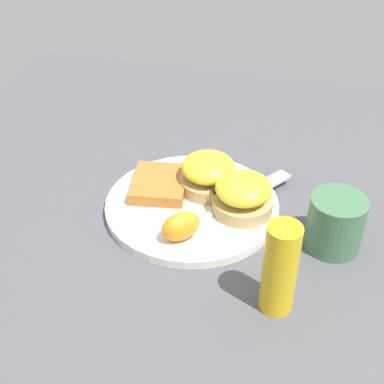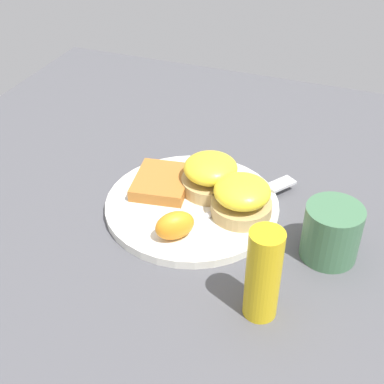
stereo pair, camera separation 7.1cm
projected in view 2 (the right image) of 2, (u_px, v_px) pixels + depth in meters
The scene contains 9 objects.
ground_plane at pixel (192, 209), 0.87m from camera, with size 1.10×1.10×0.00m, color #4C4C51.
plate at pixel (192, 205), 0.87m from camera, with size 0.28×0.28×0.01m, color silver.
sandwich_benedict_left at pixel (241, 199), 0.82m from camera, with size 0.10×0.10×0.06m.
sandwich_benedict_right at pixel (210, 174), 0.87m from camera, with size 0.10×0.10×0.06m.
hashbrown_patty at pixel (162, 182), 0.89m from camera, with size 0.10×0.09×0.02m, color #AC692B.
orange_wedge at pixel (175, 225), 0.78m from camera, with size 0.06×0.04×0.04m, color orange.
fork at pixel (243, 200), 0.86m from camera, with size 0.21×0.15×0.00m.
cup at pixel (332, 232), 0.76m from camera, with size 0.11×0.08×0.08m.
condiment_bottle at pixel (263, 275), 0.66m from camera, with size 0.04×0.04×0.13m, color gold.
Camera 2 is at (-0.64, -0.24, 0.54)m, focal length 50.00 mm.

